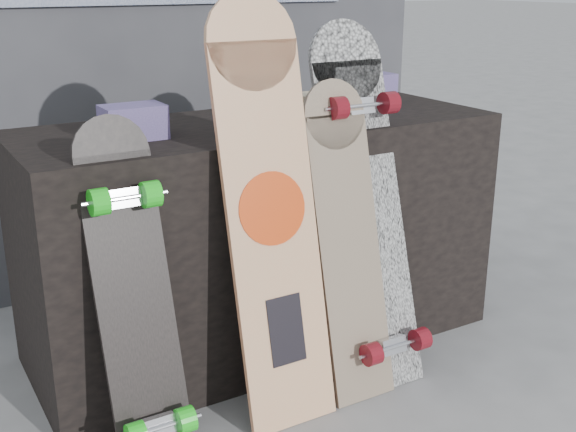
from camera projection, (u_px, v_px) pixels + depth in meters
ground at (341, 404)px, 2.23m from camera, size 60.00×60.00×0.00m
vendor_table at (262, 235)px, 2.51m from camera, size 1.60×0.60×0.80m
booth at (162, 16)px, 2.98m from camera, size 2.40×0.22×2.20m
merch_box_purple at (133, 122)px, 2.11m from camera, size 0.18×0.12×0.10m
merch_box_small at (371, 90)px, 2.65m from camera, size 0.14×0.14×0.12m
merch_box_flat at (294, 103)px, 2.54m from camera, size 0.22×0.10×0.06m
longboard_geisha at (270, 202)px, 2.04m from camera, size 0.28×0.29×1.23m
longboard_celtic at (347, 232)px, 2.20m from camera, size 0.21×0.25×0.97m
longboard_cascadia at (366, 200)px, 2.26m from camera, size 0.26×0.39×1.14m
skateboard_dark at (134, 289)px, 1.90m from camera, size 0.21×0.33×0.92m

